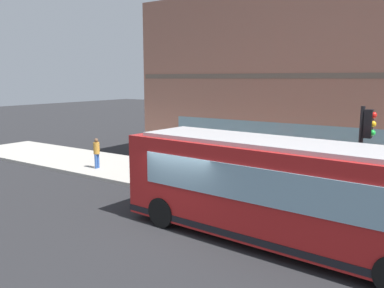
{
  "coord_description": "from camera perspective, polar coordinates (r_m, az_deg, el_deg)",
  "views": [
    {
      "loc": [
        -10.16,
        -7.08,
        4.84
      ],
      "look_at": [
        2.07,
        1.26,
        2.39
      ],
      "focal_mm": 36.97,
      "sensor_mm": 36.0,
      "label": 1
    }
  ],
  "objects": [
    {
      "name": "sidewalk_curb",
      "position": [
        17.37,
        8.91,
        -6.62
      ],
      "size": [
        4.74,
        40.0,
        0.15
      ],
      "primitive_type": "cube",
      "color": "#B2ADA3",
      "rests_on": "ground"
    },
    {
      "name": "pedestrian_by_light_pole",
      "position": [
        16.74,
        1.0,
        -3.57
      ],
      "size": [
        0.32,
        0.32,
        1.62
      ],
      "color": "#3F8C4C",
      "rests_on": "sidewalk_curb"
    },
    {
      "name": "pedestrian_near_hydrant",
      "position": [
        17.41,
        23.95,
        -3.56
      ],
      "size": [
        0.32,
        0.32,
        1.77
      ],
      "color": "gold",
      "rests_on": "sidewalk_curb"
    },
    {
      "name": "city_bus_nearside",
      "position": [
        11.94,
        12.49,
        -6.79
      ],
      "size": [
        3.11,
        10.17,
        3.07
      ],
      "color": "red",
      "rests_on": "ground"
    },
    {
      "name": "fire_hydrant",
      "position": [
        16.83,
        13.65,
        -5.76
      ],
      "size": [
        0.35,
        0.35,
        0.74
      ],
      "color": "gold",
      "rests_on": "sidewalk_curb"
    },
    {
      "name": "ground",
      "position": [
        13.3,
        -0.55,
        -11.93
      ],
      "size": [
        120.0,
        120.0,
        0.0
      ],
      "primitive_type": "plane",
      "color": "#262628"
    },
    {
      "name": "pedestrian_walking_along_curb",
      "position": [
        21.4,
        -13.6,
        -1.01
      ],
      "size": [
        0.32,
        0.32,
        1.6
      ],
      "color": "#3359A5",
      "rests_on": "sidewalk_curb"
    },
    {
      "name": "traffic_light_near_corner",
      "position": [
        13.74,
        23.66,
        0.18
      ],
      "size": [
        0.32,
        0.49,
        3.84
      ],
      "color": "black",
      "rests_on": "sidewalk_curb"
    },
    {
      "name": "building_corner",
      "position": [
        23.34,
        16.79,
        8.2
      ],
      "size": [
        9.53,
        16.42,
        9.02
      ],
      "color": "#8C5B4C",
      "rests_on": "ground"
    },
    {
      "name": "newspaper_vending_box",
      "position": [
        15.83,
        16.1,
        -6.49
      ],
      "size": [
        0.44,
        0.43,
        0.9
      ],
      "color": "#197233",
      "rests_on": "sidewalk_curb"
    }
  ]
}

